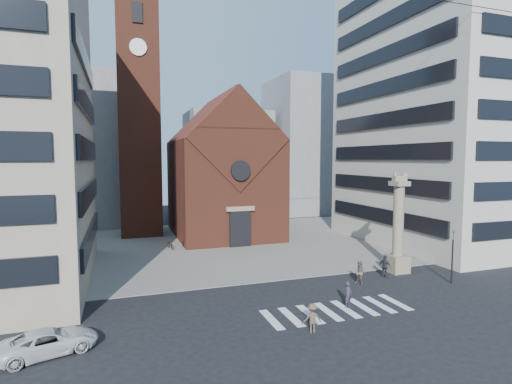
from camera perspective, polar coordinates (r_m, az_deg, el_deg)
ground at (r=29.69m, az=7.50°, el=-14.55°), size 120.00×120.00×0.00m
piazza at (r=46.83m, az=-3.02°, el=-7.28°), size 46.00×30.00×0.05m
zebra_crossing at (r=27.47m, az=11.49°, el=-16.23°), size 10.20×3.20×0.01m
church at (r=51.66m, az=-4.91°, el=2.75°), size 12.00×16.65×18.00m
campanile at (r=53.41m, az=-16.44°, el=10.97°), size 5.50×5.50×31.20m
building_right at (r=52.44m, az=25.96°, el=11.09°), size 18.00×22.00×32.00m
bg_block_left at (r=65.45m, az=-25.65°, el=5.37°), size 16.00×14.00×22.00m
bg_block_mid at (r=72.46m, az=-4.18°, el=4.14°), size 14.00×12.00×18.00m
bg_block_right at (r=75.47m, az=8.31°, el=6.41°), size 16.00×14.00×24.00m
lion_column at (r=36.57m, az=19.64°, el=-5.50°), size 1.63×1.60×8.68m
traffic_light at (r=35.21m, az=26.26°, el=-8.05°), size 0.13×0.16×4.30m
white_car at (r=23.81m, az=-27.41°, el=-18.44°), size 4.99×3.39×1.27m
pedestrian_0 at (r=27.86m, az=13.04°, el=-14.06°), size 0.76×0.68×1.74m
pedestrian_1 at (r=32.81m, az=14.65°, el=-11.11°), size 1.07×1.12×1.82m
pedestrian_2 at (r=35.20m, az=17.95°, el=-10.08°), size 0.76×1.16×1.84m
pedestrian_3 at (r=23.80m, az=8.02°, el=-17.41°), size 1.16×0.76×1.68m
scooter_0 at (r=44.53m, az=-12.12°, el=-7.37°), size 1.00×1.85×0.92m
scooter_1 at (r=44.73m, az=-10.11°, el=-7.22°), size 0.86×1.77×1.02m
scooter_2 at (r=45.00m, az=-8.12°, el=-7.18°), size 1.00×1.85×0.92m
scooter_3 at (r=45.31m, az=-6.16°, el=-7.02°), size 0.86×1.77×1.02m
scooter_4 at (r=45.68m, az=-4.22°, el=-6.97°), size 1.00×1.85×0.92m
scooter_5 at (r=46.09m, az=-2.32°, el=-6.79°), size 0.86×1.77×1.02m
scooter_6 at (r=46.57m, az=-0.46°, el=-6.73°), size 1.00×1.85×0.92m
scooter_7 at (r=47.07m, az=1.37°, el=-6.54°), size 0.86×1.77×1.02m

